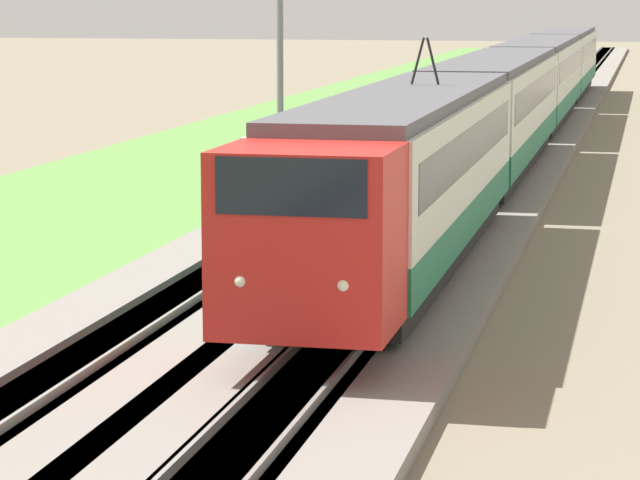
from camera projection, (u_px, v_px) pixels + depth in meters
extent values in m
cube|color=gray|center=(390.00, 167.00, 53.60)|extent=(240.00, 4.40, 0.30)
cube|color=gray|center=(500.00, 169.00, 52.78)|extent=(240.00, 4.40, 0.30)
cube|color=#4C4238|center=(390.00, 167.00, 53.60)|extent=(240.00, 1.57, 0.30)
cube|color=gray|center=(375.00, 160.00, 53.68)|extent=(240.00, 0.07, 0.15)
cube|color=gray|center=(405.00, 161.00, 53.45)|extent=(240.00, 0.07, 0.15)
cube|color=#4C4238|center=(500.00, 169.00, 52.78)|extent=(240.00, 1.57, 0.30)
cube|color=gray|center=(485.00, 162.00, 52.85)|extent=(240.00, 0.07, 0.15)
cube|color=gray|center=(515.00, 163.00, 52.63)|extent=(240.00, 0.07, 0.15)
cube|color=#5B8E42|center=(198.00, 164.00, 55.13)|extent=(240.00, 10.64, 0.12)
cube|color=red|center=(309.00, 239.00, 23.49)|extent=(2.38, 2.75, 2.87)
cube|color=black|center=(303.00, 180.00, 22.99)|extent=(1.71, 2.29, 0.86)
sphere|color=#F2EAC6|center=(241.00, 281.00, 22.64)|extent=(0.20, 0.20, 0.20)
sphere|color=#F2EAC6|center=(344.00, 285.00, 22.30)|extent=(0.20, 0.20, 0.20)
cube|color=#196B47|center=(406.00, 217.00, 32.86)|extent=(16.73, 2.86, 0.80)
cube|color=silver|center=(407.00, 151.00, 32.63)|extent=(16.73, 2.86, 2.07)
cube|color=black|center=(407.00, 144.00, 32.60)|extent=(15.39, 2.88, 0.87)
cube|color=#515156|center=(408.00, 98.00, 32.44)|extent=(16.73, 2.63, 0.25)
cube|color=black|center=(406.00, 248.00, 32.97)|extent=(15.89, 2.43, 0.55)
cylinder|color=black|center=(317.00, 298.00, 26.73)|extent=(0.86, 0.12, 0.86)
cylinder|color=black|center=(376.00, 301.00, 26.50)|extent=(0.86, 0.12, 0.86)
cube|color=#196B47|center=(495.00, 139.00, 50.71)|extent=(19.10, 2.86, 0.80)
cube|color=silver|center=(496.00, 96.00, 50.48)|extent=(19.10, 2.86, 2.07)
cube|color=black|center=(496.00, 91.00, 50.45)|extent=(17.58, 2.88, 0.87)
cube|color=#515156|center=(496.00, 61.00, 50.29)|extent=(19.10, 2.63, 0.25)
cube|color=black|center=(494.00, 159.00, 50.82)|extent=(18.15, 2.43, 0.55)
cube|color=#196B47|center=(539.00, 99.00, 69.70)|extent=(19.10, 2.86, 0.80)
cube|color=silver|center=(540.00, 68.00, 69.47)|extent=(19.10, 2.86, 2.07)
cube|color=black|center=(540.00, 64.00, 69.44)|extent=(17.58, 2.88, 0.87)
cube|color=#515156|center=(540.00, 42.00, 69.28)|extent=(19.10, 2.63, 0.25)
cube|color=black|center=(539.00, 114.00, 69.81)|extent=(18.15, 2.43, 0.55)
cube|color=#196B47|center=(564.00, 77.00, 88.69)|extent=(19.10, 2.86, 0.80)
cube|color=silver|center=(565.00, 52.00, 88.46)|extent=(19.10, 2.86, 2.07)
cube|color=black|center=(565.00, 49.00, 88.43)|extent=(17.58, 2.88, 0.87)
cube|color=#515156|center=(566.00, 32.00, 88.27)|extent=(19.10, 2.63, 0.25)
cube|color=black|center=(564.00, 88.00, 88.80)|extent=(18.15, 2.43, 0.55)
cylinder|color=black|center=(418.00, 61.00, 34.79)|extent=(0.06, 0.33, 1.08)
cylinder|color=black|center=(433.00, 61.00, 34.72)|extent=(0.06, 0.33, 1.08)
cube|color=black|center=(346.00, 348.00, 26.76)|extent=(0.10, 0.10, 0.00)
cylinder|color=slate|center=(280.00, 35.00, 48.63)|extent=(0.22, 0.22, 9.76)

